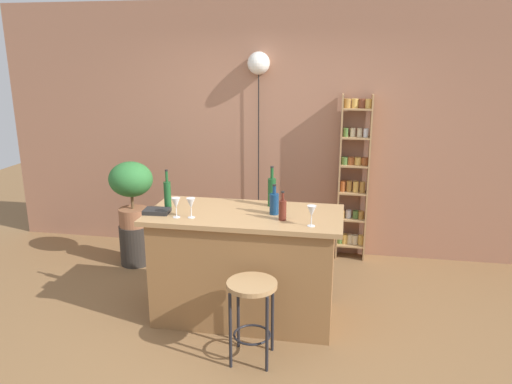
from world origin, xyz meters
The scene contains 16 objects.
ground centered at (0.00, 0.00, 0.00)m, with size 12.00×12.00×0.00m, color brown.
back_wall centered at (0.00, 1.95, 1.40)m, with size 6.40×0.10×2.80m, color #9E6B51.
kitchen_counter centered at (0.00, 0.30, 0.48)m, with size 1.63×0.77×0.95m.
bar_stool centered at (0.18, -0.33, 0.48)m, with size 0.37×0.37×0.63m.
spice_shelf centered at (0.91, 1.79, 0.93)m, with size 0.32×0.18×1.83m.
plant_stool centered at (-1.41, 1.20, 0.22)m, with size 0.33×0.33×0.44m, color #2D2823.
potted_plant centered at (-1.41, 1.20, 0.87)m, with size 0.47×0.42×0.70m.
bottle_sauce_amber centered at (0.19, 0.54, 1.08)m, with size 0.07×0.07×0.35m.
bottle_wine_red centered at (0.33, 0.17, 1.04)m, with size 0.06×0.06×0.24m.
bottle_vinegar centered at (0.25, 0.31, 1.05)m, with size 0.08×0.08×0.25m.
bottle_olive_oil centered at (-0.67, 0.29, 1.08)m, with size 0.06×0.06×0.34m.
wine_glass_left centered at (-0.40, 0.10, 1.07)m, with size 0.07×0.07×0.16m.
wine_glass_center centered at (-0.52, 0.08, 1.07)m, with size 0.07×0.07×0.16m.
wine_glass_right centered at (0.57, 0.06, 1.07)m, with size 0.07×0.07×0.16m.
cookbook centered at (-0.72, 0.16, 0.97)m, with size 0.21×0.15×0.04m, color black.
pendant_globe_light centered at (-0.15, 1.84, 2.12)m, with size 0.24×0.24×2.26m.
Camera 1 is at (0.79, -3.54, 2.22)m, focal length 34.65 mm.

